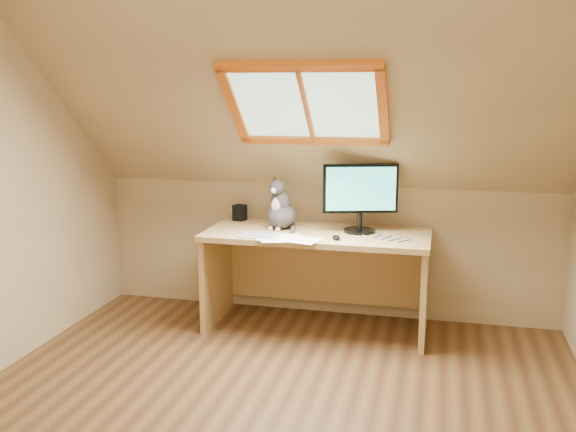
# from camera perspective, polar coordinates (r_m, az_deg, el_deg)

# --- Properties ---
(ground) EXTENTS (3.50, 3.50, 0.00)m
(ground) POSITION_cam_1_polar(r_m,az_deg,el_deg) (3.54, -2.20, -17.81)
(ground) COLOR brown
(ground) RESTS_ON ground
(room_shell) EXTENTS (3.52, 3.52, 2.41)m
(room_shell) POSITION_cam_1_polar(r_m,az_deg,el_deg) (3.02, -2.88, 5.72)
(room_shell) COLOR tan
(room_shell) RESTS_ON ground
(desk) EXTENTS (1.58, 0.69, 0.72)m
(desk) POSITION_cam_1_polar(r_m,az_deg,el_deg) (4.67, 2.74, -3.89)
(desk) COLOR tan
(desk) RESTS_ON ground
(monitor) EXTENTS (0.52, 0.22, 0.49)m
(monitor) POSITION_cam_1_polar(r_m,az_deg,el_deg) (4.50, 6.46, 2.02)
(monitor) COLOR black
(monitor) RESTS_ON desk
(cat) EXTENTS (0.28, 0.31, 0.39)m
(cat) POSITION_cam_1_polar(r_m,az_deg,el_deg) (4.62, -0.63, 0.58)
(cat) COLOR #453F3D
(cat) RESTS_ON desk
(desk_speaker) EXTENTS (0.10, 0.10, 0.12)m
(desk_speaker) POSITION_cam_1_polar(r_m,az_deg,el_deg) (4.93, -4.31, 0.30)
(desk_speaker) COLOR black
(desk_speaker) RESTS_ON desk
(graphics_tablet) EXTENTS (0.26, 0.19, 0.01)m
(graphics_tablet) POSITION_cam_1_polar(r_m,az_deg,el_deg) (4.41, -2.54, -1.75)
(graphics_tablet) COLOR #B2B2B7
(graphics_tablet) RESTS_ON desk
(mouse) EXTENTS (0.07, 0.10, 0.03)m
(mouse) POSITION_cam_1_polar(r_m,az_deg,el_deg) (4.32, 4.31, -1.92)
(mouse) COLOR black
(mouse) RESTS_ON desk
(papers) EXTENTS (0.35, 0.30, 0.01)m
(papers) POSITION_cam_1_polar(r_m,az_deg,el_deg) (4.33, -0.08, -2.00)
(papers) COLOR white
(papers) RESTS_ON desk
(cables) EXTENTS (0.51, 0.26, 0.01)m
(cables) POSITION_cam_1_polar(r_m,az_deg,el_deg) (4.37, 7.86, -1.98)
(cables) COLOR silver
(cables) RESTS_ON desk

